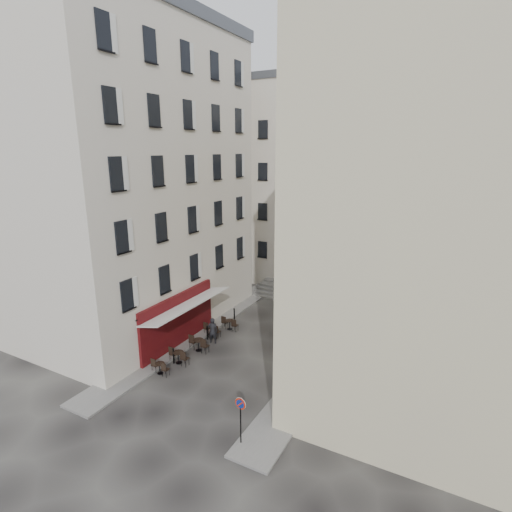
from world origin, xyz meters
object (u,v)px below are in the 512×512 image
Objects in this scene: no_parking_sign at (240,412)px; bistro_table_a at (160,367)px; pedestrian at (213,331)px; bistro_table_b at (179,356)px.

no_parking_sign is 7.50m from bistro_table_a.
no_parking_sign is 1.31× the size of pedestrian.
bistro_table_b is 3.17m from pedestrian.
pedestrian is (0.30, 3.13, 0.40)m from bistro_table_b.
bistro_table_b is at bearing 65.81° from pedestrian.
bistro_table_a is at bearing -98.41° from bistro_table_b.
bistro_table_b is at bearing 154.28° from no_parking_sign.
bistro_table_b is 0.76× the size of pedestrian.
no_parking_sign is at bearing 112.42° from pedestrian.
bistro_table_a is 1.43m from bistro_table_b.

